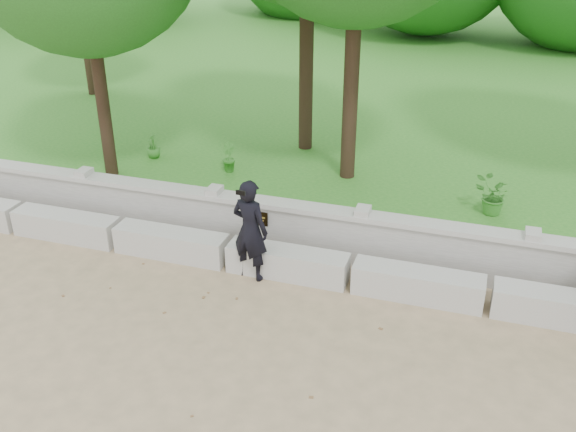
% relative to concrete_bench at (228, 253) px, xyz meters
% --- Properties ---
extents(ground, '(80.00, 80.00, 0.00)m').
position_rel_concrete_bench_xyz_m(ground, '(-0.00, -1.90, -0.22)').
color(ground, tan).
rests_on(ground, ground).
extents(lawn, '(40.00, 22.00, 0.25)m').
position_rel_concrete_bench_xyz_m(lawn, '(-0.00, 12.10, -0.10)').
color(lawn, '#2A7221').
rests_on(lawn, ground).
extents(concrete_bench, '(11.90, 0.45, 0.45)m').
position_rel_concrete_bench_xyz_m(concrete_bench, '(0.00, 0.00, 0.00)').
color(concrete_bench, beige).
rests_on(concrete_bench, ground).
extents(parapet_wall, '(12.50, 0.35, 0.90)m').
position_rel_concrete_bench_xyz_m(parapet_wall, '(0.00, 0.70, 0.24)').
color(parapet_wall, '#B8B5AE').
rests_on(parapet_wall, ground).
extents(man_main, '(0.67, 0.61, 1.63)m').
position_rel_concrete_bench_xyz_m(man_main, '(0.47, -0.20, 0.59)').
color(man_main, black).
rests_on(man_main, ground).
extents(shrub_b, '(0.41, 0.42, 0.59)m').
position_rel_concrete_bench_xyz_m(shrub_b, '(-1.27, 3.09, 0.32)').
color(shrub_b, '#3C822C').
rests_on(shrub_b, lawn).
extents(shrub_c, '(0.78, 0.74, 0.68)m').
position_rel_concrete_bench_xyz_m(shrub_c, '(3.91, 2.68, 0.36)').
color(shrub_c, '#3C822C').
rests_on(shrub_c, lawn).
extents(shrub_d, '(0.41, 0.41, 0.55)m').
position_rel_concrete_bench_xyz_m(shrub_d, '(-3.08, 3.28, 0.30)').
color(shrub_d, '#3C822C').
rests_on(shrub_d, lawn).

